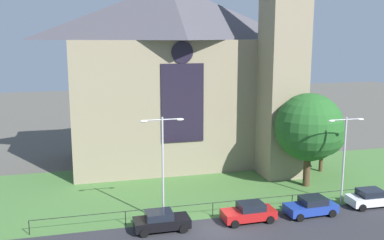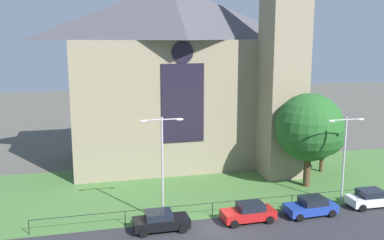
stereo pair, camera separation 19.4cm
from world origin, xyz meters
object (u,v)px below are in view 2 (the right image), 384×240
streetlamp_far (345,149)px  parked_car_blue (311,207)px  tree_right_near (309,127)px  parked_car_white (372,198)px  church_building (178,73)px  streetlamp_near (162,156)px  parked_car_black (161,221)px  parked_car_red (249,212)px  tree_right_far (323,134)px

streetlamp_far → parked_car_blue: 6.00m
tree_right_near → parked_car_white: size_ratio=2.15×
streetlamp_far → parked_car_blue: bearing=-155.8°
church_building → streetlamp_near: (-4.88, -16.17, -4.94)m
streetlamp_near → parked_car_white: 18.55m
tree_right_near → parked_car_blue: 8.94m
parked_car_black → parked_car_white: (18.40, 0.24, 0.00)m
parked_car_red → parked_car_white: size_ratio=1.00×
tree_right_near → streetlamp_near: bearing=-162.2°
tree_right_far → parked_car_white: tree_right_far is taller
tree_right_far → parked_car_blue: tree_right_far is taller
parked_car_red → streetlamp_near: bearing=-15.4°
parked_car_white → parked_car_black: bearing=-177.8°
tree_right_far → parked_car_white: bearing=-95.7°
church_building → parked_car_red: 20.28m
tree_right_far → parked_car_blue: size_ratio=1.54×
parked_car_white → parked_car_red: bearing=-176.8°
streetlamp_near → streetlamp_far: 15.86m
tree_right_far → parked_car_red: size_ratio=1.56×
streetlamp_far → parked_car_black: (-16.33, -1.56, -4.18)m
streetlamp_far → tree_right_far: bearing=70.6°
church_building → parked_car_black: size_ratio=6.19×
tree_right_near → parked_car_black: 17.60m
parked_car_black → streetlamp_near: bearing=73.2°
tree_right_near → tree_right_far: tree_right_near is taller
parked_car_blue → parked_car_white: (5.99, 0.45, 0.00)m
parked_car_blue → streetlamp_near: bearing=-10.9°
tree_right_far → tree_right_near: bearing=-134.7°
streetlamp_far → parked_car_white: (2.07, -1.32, -4.18)m
tree_right_near → parked_car_red: 11.89m
parked_car_white → tree_right_far: bearing=85.8°
church_building → parked_car_black: bearing=-106.8°
streetlamp_far → parked_car_blue: size_ratio=1.79×
parked_car_red → church_building: bearing=-85.8°
parked_car_blue → streetlamp_far: bearing=-158.2°
church_building → streetlamp_far: (10.98, -16.17, -5.35)m
tree_right_far → parked_car_blue: 13.06m
church_building → parked_car_blue: (7.05, -17.93, -9.53)m
church_building → parked_car_blue: church_building is taller
church_building → parked_car_black: church_building is taller
church_building → tree_right_near: size_ratio=2.85×
streetlamp_far → parked_car_white: 4.84m
parked_car_black → parked_car_white: same height
parked_car_blue → parked_car_white: size_ratio=1.01×
tree_right_far → streetlamp_near: bearing=-155.3°
streetlamp_near → parked_car_red: streetlamp_near is taller
tree_right_far → streetlamp_near: streetlamp_near is taller
tree_right_near → parked_car_blue: bearing=-115.6°
streetlamp_far → parked_car_black: bearing=-174.5°
tree_right_near → church_building: bearing=132.1°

